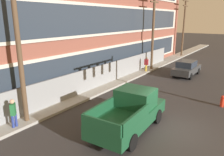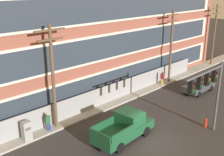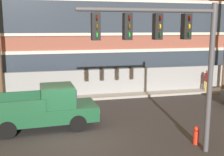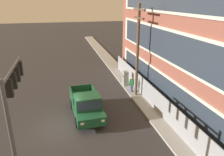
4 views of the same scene
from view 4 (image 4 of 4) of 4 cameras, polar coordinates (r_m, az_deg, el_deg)
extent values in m
plane|color=#333030|center=(16.80, -12.31, -12.36)|extent=(160.00, 160.00, 0.00)
cube|color=#9E9B93|center=(18.20, 11.40, -9.30)|extent=(80.00, 1.82, 0.16)
cube|color=beige|center=(13.71, 25.04, -12.28)|extent=(33.91, 0.10, 2.57)
cube|color=#2D3844|center=(13.67, 24.84, -12.33)|extent=(32.43, 0.06, 2.14)
cube|color=#2D3844|center=(12.28, 27.21, 2.04)|extent=(32.43, 0.06, 2.14)
cube|color=gray|center=(16.01, 16.09, -10.45)|extent=(30.07, 0.04, 1.91)
cylinder|color=#4C4C51|center=(28.96, 1.64, 4.06)|extent=(0.06, 0.06, 1.91)
cylinder|color=#4C4C51|center=(15.57, 16.42, -7.41)|extent=(30.07, 0.05, 0.05)
cylinder|color=#4C4C51|center=(11.39, -24.80, -13.86)|extent=(0.20, 0.20, 5.70)
cylinder|color=#4C4C51|center=(12.61, -24.51, 2.25)|extent=(5.02, 0.14, 0.14)
cube|color=black|center=(11.47, -25.30, -2.44)|extent=(0.28, 0.32, 0.90)
cylinder|color=#4B0807|center=(11.42, -26.38, -1.20)|extent=(0.04, 0.18, 0.18)
cylinder|color=gold|center=(11.51, -26.17, -2.50)|extent=(0.04, 0.18, 0.18)
cylinder|color=#0A4011|center=(11.61, -25.96, -3.78)|extent=(0.04, 0.18, 0.18)
cube|color=black|center=(12.47, -24.40, -0.59)|extent=(0.28, 0.32, 0.90)
cylinder|color=#4B0807|center=(12.42, -25.40, 0.55)|extent=(0.04, 0.18, 0.18)
cylinder|color=gold|center=(12.51, -25.21, -0.66)|extent=(0.04, 0.18, 0.18)
cylinder|color=#0A4011|center=(12.60, -25.03, -1.85)|extent=(0.04, 0.18, 0.18)
cube|color=black|center=(13.49, -23.65, 0.98)|extent=(0.28, 0.32, 0.90)
cylinder|color=#4B0807|center=(13.44, -24.56, 2.05)|extent=(0.04, 0.18, 0.18)
cylinder|color=#503E08|center=(13.52, -24.39, 0.92)|extent=(0.04, 0.18, 0.18)
cylinder|color=green|center=(13.61, -24.23, -0.20)|extent=(0.04, 0.18, 0.18)
cube|color=black|center=(14.52, -23.00, 2.33)|extent=(0.28, 0.32, 0.90)
cylinder|color=#4B0807|center=(14.47, -23.84, 3.32)|extent=(0.04, 0.18, 0.18)
cylinder|color=#503E08|center=(14.55, -23.69, 2.27)|extent=(0.04, 0.18, 0.18)
cylinder|color=green|center=(14.63, -23.54, 1.22)|extent=(0.04, 0.18, 0.18)
cube|color=#194C2D|center=(17.67, -6.73, -7.50)|extent=(5.27, 2.31, 0.70)
cube|color=#194C2D|center=(16.66, -6.41, -6.07)|extent=(1.64, 1.97, 0.96)
cube|color=#283342|center=(15.95, -5.90, -7.28)|extent=(0.14, 1.70, 0.72)
cube|color=#194C2D|center=(18.59, -4.47, -3.83)|extent=(2.59, 0.24, 0.56)
cube|color=#194C2D|center=(18.34, -10.45, -4.46)|extent=(2.59, 0.24, 0.56)
cube|color=#194C2D|center=(19.70, -8.09, -2.57)|extent=(0.19, 1.99, 0.56)
cylinder|color=black|center=(16.66, -2.46, -10.55)|extent=(0.81, 0.30, 0.80)
cylinder|color=black|center=(16.38, -9.07, -11.38)|extent=(0.81, 0.30, 0.80)
cylinder|color=black|center=(19.34, -4.70, -6.05)|extent=(0.81, 0.30, 0.80)
cylinder|color=black|center=(19.11, -10.34, -6.67)|extent=(0.81, 0.30, 0.80)
cube|color=white|center=(15.50, -2.36, -11.12)|extent=(0.07, 0.24, 0.16)
cube|color=white|center=(15.27, -7.75, -11.81)|extent=(0.07, 0.24, 0.16)
cylinder|color=brown|center=(19.94, 6.68, 6.49)|extent=(0.26, 0.26, 8.53)
cube|color=brown|center=(19.43, 7.14, 17.36)|extent=(2.62, 0.14, 0.14)
cube|color=brown|center=(19.47, 7.05, 15.30)|extent=(2.23, 0.14, 0.14)
cube|color=#939993|center=(23.35, 3.52, -0.22)|extent=(0.63, 0.52, 1.66)
cube|color=#515151|center=(23.16, 2.89, 0.50)|extent=(0.44, 0.02, 0.20)
cylinder|color=navy|center=(21.88, 5.07, -2.81)|extent=(0.14, 0.14, 0.85)
cylinder|color=navy|center=(21.73, 5.22, -2.99)|extent=(0.14, 0.14, 0.85)
cube|color=#236B38|center=(21.54, 5.20, -1.12)|extent=(0.44, 0.46, 0.60)
sphere|color=tan|center=(21.39, 5.24, -0.07)|extent=(0.24, 0.24, 0.24)
camera|label=1|loc=(25.08, -22.00, 11.22)|focal=35.00mm
camera|label=2|loc=(31.61, -36.53, 20.58)|focal=45.00mm
camera|label=3|loc=(19.79, -49.55, 1.08)|focal=45.00mm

